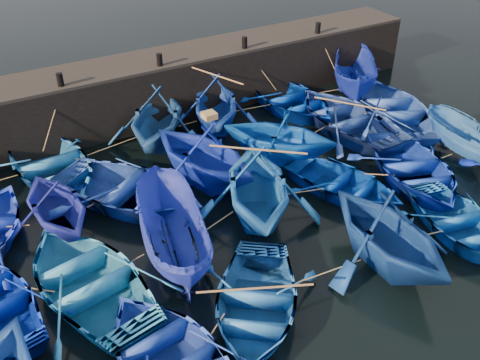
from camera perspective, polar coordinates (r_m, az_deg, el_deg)
ground at (r=16.46m, az=5.71°, el=-7.37°), size 120.00×120.00×0.00m
quay_wall at (r=23.71m, az=-9.12°, el=9.58°), size 26.00×2.50×2.50m
quay_top at (r=23.21m, az=-9.41°, el=12.53°), size 26.00×2.50×0.12m
bollard_1 at (r=21.28m, az=-18.64°, el=10.12°), size 0.24×0.24×0.50m
bollard_2 at (r=22.32m, az=-8.58°, el=12.59°), size 0.24×0.24×0.50m
bollard_3 at (r=23.99m, az=0.48°, el=14.46°), size 0.24×0.24×0.50m
bollard_4 at (r=26.17m, az=8.32°, el=15.78°), size 0.24×0.24×0.50m
boat_1 at (r=20.34m, az=-19.50°, el=1.46°), size 4.54×5.89×1.13m
boat_2 at (r=21.36m, az=-8.89°, el=6.69°), size 5.92×6.06×2.43m
boat_3 at (r=22.36m, az=-2.65°, el=8.27°), size 5.50×5.77×2.37m
boat_4 at (r=24.21m, az=5.46°, el=8.54°), size 3.99×5.40×1.08m
boat_5 at (r=25.90m, az=12.20°, el=10.77°), size 4.75×5.28×2.01m
boat_7 at (r=17.44m, az=-19.03°, el=-2.45°), size 3.64×4.12×2.02m
boat_8 at (r=18.25m, az=-11.67°, el=-1.07°), size 6.35×6.75×1.14m
boat_9 at (r=18.65m, az=-3.98°, el=2.93°), size 5.30×5.74×2.51m
boat_10 at (r=20.03m, az=4.19°, el=4.88°), size 5.68×5.74×2.29m
boat_11 at (r=22.85m, az=11.42°, el=6.56°), size 4.19×5.82×1.20m
boat_12 at (r=24.00m, az=16.23°, el=7.22°), size 6.18×6.97×1.20m
boat_14 at (r=15.20m, az=-15.85°, el=-10.17°), size 4.75×5.95×1.10m
boat_15 at (r=15.60m, az=-7.28°, el=-5.69°), size 2.86×5.13×1.87m
boat_16 at (r=16.90m, az=1.85°, el=-0.53°), size 5.84×6.15×2.53m
boat_17 at (r=18.77m, az=11.08°, el=-0.38°), size 4.37×5.10×0.89m
boat_18 at (r=20.05m, az=18.01°, el=1.15°), size 5.10×6.02×1.06m
boat_19 at (r=21.93m, az=23.31°, el=3.71°), size 1.79×4.22×1.60m
boat_21 at (r=13.09m, az=-7.23°, el=-18.36°), size 4.10×5.24×0.99m
boat_22 at (r=14.16m, az=1.59°, el=-12.93°), size 5.38×5.63×0.95m
boat_23 at (r=15.69m, az=15.52°, el=-5.32°), size 4.04×4.66×2.42m
boat_24 at (r=17.97m, az=22.65°, el=-4.35°), size 3.93×4.93×0.92m
wooden_crate at (r=18.11m, az=-3.29°, el=6.89°), size 0.44×0.44×0.21m
mooring_ropes at (r=19.45m, az=-2.43°, el=3.11°), size 17.97×11.69×2.10m
loose_oars at (r=18.34m, az=3.45°, el=4.33°), size 11.00×11.80×1.64m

